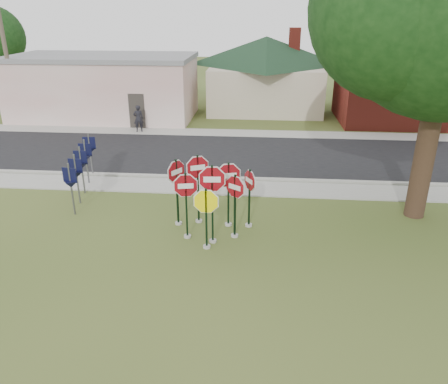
# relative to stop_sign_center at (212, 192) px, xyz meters

# --- Properties ---
(ground) EXTENTS (120.00, 120.00, 0.00)m
(ground) POSITION_rel_stop_sign_center_xyz_m (-0.32, -0.87, -1.76)
(ground) COLOR #3E521E
(ground) RESTS_ON ground
(sidewalk_near) EXTENTS (60.00, 1.60, 0.06)m
(sidewalk_near) POSITION_rel_stop_sign_center_xyz_m (-0.32, 4.63, -1.73)
(sidewalk_near) COLOR gray
(sidewalk_near) RESTS_ON ground
(road) EXTENTS (60.00, 7.00, 0.04)m
(road) POSITION_rel_stop_sign_center_xyz_m (-0.32, 9.13, -1.74)
(road) COLOR black
(road) RESTS_ON ground
(sidewalk_far) EXTENTS (60.00, 1.60, 0.06)m
(sidewalk_far) POSITION_rel_stop_sign_center_xyz_m (-0.32, 13.43, -1.73)
(sidewalk_far) COLOR gray
(sidewalk_far) RESTS_ON ground
(curb) EXTENTS (60.00, 0.20, 0.14)m
(curb) POSITION_rel_stop_sign_center_xyz_m (-0.32, 5.63, -1.69)
(curb) COLOR gray
(curb) RESTS_ON ground
(stop_sign_center) EXTENTS (1.15, 0.24, 2.78)m
(stop_sign_center) POSITION_rel_stop_sign_center_xyz_m (0.00, 0.00, 0.00)
(stop_sign_center) COLOR #A4A199
(stop_sign_center) RESTS_ON ground
(stop_sign_yellow) EXTENTS (1.09, 0.24, 2.16)m
(stop_sign_yellow) POSITION_rel_stop_sign_center_xyz_m (-0.15, -0.39, -0.48)
(stop_sign_yellow) COLOR #A4A199
(stop_sign_yellow) RESTS_ON ground
(stop_sign_left) EXTENTS (1.06, 0.24, 2.40)m
(stop_sign_left) POSITION_rel_stop_sign_center_xyz_m (-0.88, 0.24, -0.29)
(stop_sign_left) COLOR #A4A199
(stop_sign_left) RESTS_ON ground
(stop_sign_right) EXTENTS (0.85, 0.62, 2.31)m
(stop_sign_right) POSITION_rel_stop_sign_center_xyz_m (0.69, 0.42, -0.36)
(stop_sign_right) COLOR #A4A199
(stop_sign_right) RESTS_ON ground
(stop_sign_back_right) EXTENTS (1.14, 0.30, 2.46)m
(stop_sign_back_right) POSITION_rel_stop_sign_center_xyz_m (0.41, 1.23, -0.24)
(stop_sign_back_right) COLOR #A4A199
(stop_sign_back_right) RESTS_ON ground
(stop_sign_back_left) EXTENTS (1.01, 0.47, 2.62)m
(stop_sign_back_left) POSITION_rel_stop_sign_center_xyz_m (-0.65, 1.41, -0.12)
(stop_sign_back_left) COLOR #A4A199
(stop_sign_back_left) RESTS_ON ground
(stop_sign_far_right) EXTENTS (0.51, 0.86, 2.21)m
(stop_sign_far_right) POSITION_rel_stop_sign_center_xyz_m (1.13, 1.22, -0.44)
(stop_sign_far_right) COLOR #A4A199
(stop_sign_far_right) RESTS_ON ground
(stop_sign_far_left) EXTENTS (0.62, 0.91, 2.52)m
(stop_sign_far_left) POSITION_rel_stop_sign_center_xyz_m (-1.35, 1.17, -0.20)
(stop_sign_far_left) COLOR #A4A199
(stop_sign_far_left) RESTS_ON ground
(route_sign_row) EXTENTS (1.43, 4.63, 2.00)m
(route_sign_row) POSITION_rel_stop_sign_center_xyz_m (-5.72, 3.63, -0.54)
(route_sign_row) COLOR #59595E
(route_sign_row) RESTS_ON ground
(building_stucco) EXTENTS (12.20, 6.20, 4.20)m
(building_stucco) POSITION_rel_stop_sign_center_xyz_m (-9.32, 17.13, 0.39)
(building_stucco) COLOR silver
(building_stucco) RESTS_ON ground
(building_house) EXTENTS (11.60, 11.60, 6.20)m
(building_house) POSITION_rel_stop_sign_center_xyz_m (1.68, 21.13, 1.88)
(building_house) COLOR #C4B39C
(building_house) RESTS_ON ground
(building_brick) EXTENTS (10.20, 6.20, 4.75)m
(building_brick) POSITION_rel_stop_sign_center_xyz_m (11.68, 17.63, 0.64)
(building_brick) COLOR maroon
(building_brick) RESTS_ON ground
(utility_pole_near) EXTENTS (2.20, 0.26, 9.50)m
(utility_pole_near) POSITION_rel_stop_sign_center_xyz_m (-14.32, 14.33, 3.20)
(utility_pole_near) COLOR brown
(utility_pole_near) RESTS_ON ground
(pedestrian) EXTENTS (0.69, 0.58, 1.63)m
(pedestrian) POSITION_rel_stop_sign_center_xyz_m (-6.00, 13.22, -0.89)
(pedestrian) COLOR black
(pedestrian) RESTS_ON sidewalk_far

